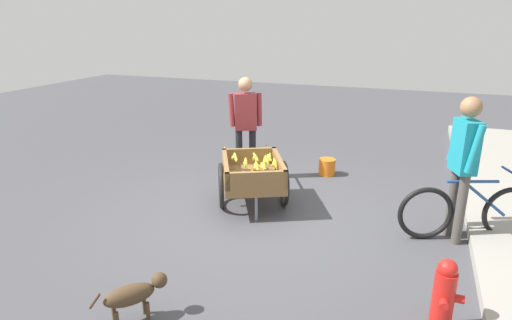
# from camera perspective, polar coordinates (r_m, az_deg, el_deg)

# --- Properties ---
(ground_plane) EXTENTS (24.00, 24.00, 0.00)m
(ground_plane) POSITION_cam_1_polar(r_m,az_deg,el_deg) (5.89, 0.30, -7.41)
(ground_plane) COLOR #47474C
(fruit_cart) EXTENTS (1.81, 1.41, 0.72)m
(fruit_cart) POSITION_cam_1_polar(r_m,az_deg,el_deg) (6.07, -0.41, -2.11)
(fruit_cart) COLOR olive
(fruit_cart) RESTS_ON ground
(vendor_person) EXTENTS (0.33, 0.49, 1.66)m
(vendor_person) POSITION_cam_1_polar(r_m,az_deg,el_deg) (7.01, -1.37, 5.38)
(vendor_person) COLOR black
(vendor_person) RESTS_ON ground
(bicycle) EXTENTS (0.70, 1.57, 0.85)m
(bicycle) POSITION_cam_1_polar(r_m,az_deg,el_deg) (5.78, 25.86, -6.05)
(bicycle) COLOR black
(bicycle) RESTS_ON ground
(cyclist_person) EXTENTS (0.49, 0.32, 1.72)m
(cyclist_person) POSITION_cam_1_polar(r_m,az_deg,el_deg) (5.48, 25.41, 0.46)
(cyclist_person) COLOR #4C4742
(cyclist_person) RESTS_ON ground
(dog) EXTENTS (0.54, 0.47, 0.40)m
(dog) POSITION_cam_1_polar(r_m,az_deg,el_deg) (4.08, -15.59, -16.41)
(dog) COLOR #4C3823
(dog) RESTS_ON ground
(fire_hydrant) EXTENTS (0.25, 0.25, 0.67)m
(fire_hydrant) POSITION_cam_1_polar(r_m,az_deg,el_deg) (4.11, 23.24, -15.91)
(fire_hydrant) COLOR red
(fire_hydrant) RESTS_ON ground
(plastic_bucket) EXTENTS (0.28, 0.28, 0.27)m
(plastic_bucket) POSITION_cam_1_polar(r_m,az_deg,el_deg) (7.47, 9.22, -0.89)
(plastic_bucket) COLOR orange
(plastic_bucket) RESTS_ON ground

